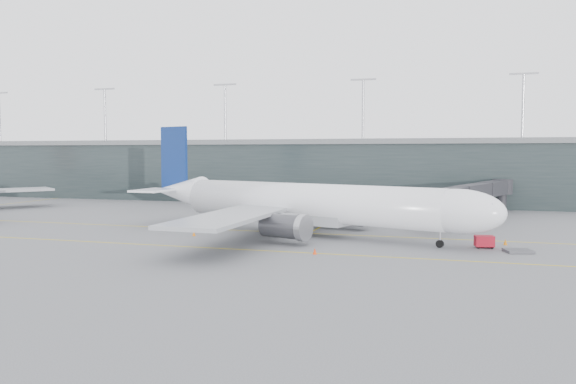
# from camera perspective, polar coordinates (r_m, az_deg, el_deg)

# --- Properties ---
(ground) EXTENTS (320.00, 320.00, 0.00)m
(ground) POSITION_cam_1_polar(r_m,az_deg,el_deg) (89.19, -0.35, -3.74)
(ground) COLOR #555559
(ground) RESTS_ON ground
(taxiline_a) EXTENTS (160.00, 0.25, 0.02)m
(taxiline_a) POSITION_cam_1_polar(r_m,az_deg,el_deg) (85.40, -1.12, -4.08)
(taxiline_a) COLOR gold
(taxiline_a) RESTS_ON ground
(taxiline_b) EXTENTS (160.00, 0.25, 0.02)m
(taxiline_b) POSITION_cam_1_polar(r_m,az_deg,el_deg) (70.48, -5.03, -5.82)
(taxiline_b) COLOR gold
(taxiline_b) RESTS_ON ground
(taxiline_lead_main) EXTENTS (0.25, 60.00, 0.02)m
(taxiline_lead_main) POSITION_cam_1_polar(r_m,az_deg,el_deg) (107.30, 5.27, -2.44)
(taxiline_lead_main) COLOR gold
(taxiline_lead_main) RESTS_ON ground
(terminal) EXTENTS (240.00, 36.00, 29.00)m
(terminal) POSITION_cam_1_polar(r_m,az_deg,el_deg) (144.97, 6.22, 2.24)
(terminal) COLOR #1E2829
(terminal) RESTS_ON ground
(main_aircraft) EXTENTS (57.51, 52.94, 16.50)m
(main_aircraft) POSITION_cam_1_polar(r_m,az_deg,el_deg) (82.11, 1.72, -1.16)
(main_aircraft) COLOR white
(main_aircraft) RESTS_ON ground
(jet_bridge) EXTENTS (17.46, 44.54, 6.60)m
(jet_bridge) POSITION_cam_1_polar(r_m,az_deg,el_deg) (107.68, 17.48, 0.05)
(jet_bridge) COLOR #27272B
(jet_bridge) RESTS_ON ground
(gse_cart) EXTENTS (2.54, 1.88, 1.57)m
(gse_cart) POSITION_cam_1_polar(r_m,az_deg,el_deg) (75.34, 19.31, -4.73)
(gse_cart) COLOR #9F0B1B
(gse_cart) RESTS_ON ground
(baggage_dolly) EXTENTS (3.67, 3.25, 0.31)m
(baggage_dolly) POSITION_cam_1_polar(r_m,az_deg,el_deg) (73.55, 22.35, -5.56)
(baggage_dolly) COLOR #3D3D42
(baggage_dolly) RESTS_ON ground
(uld_a) EXTENTS (2.24, 1.95, 1.77)m
(uld_a) POSITION_cam_1_polar(r_m,az_deg,el_deg) (100.76, -1.06, -2.32)
(uld_a) COLOR #3C3C41
(uld_a) RESTS_ON ground
(uld_b) EXTENTS (2.29, 2.08, 1.71)m
(uld_b) POSITION_cam_1_polar(r_m,az_deg,el_deg) (100.94, -0.60, -2.32)
(uld_b) COLOR #3C3C41
(uld_b) RESTS_ON ground
(uld_c) EXTENTS (2.14, 1.91, 1.62)m
(uld_c) POSITION_cam_1_polar(r_m,az_deg,el_deg) (99.33, 0.66, -2.45)
(uld_c) COLOR #3C3C41
(uld_c) RESTS_ON ground
(cone_nose) EXTENTS (0.50, 0.50, 0.80)m
(cone_nose) POSITION_cam_1_polar(r_m,az_deg,el_deg) (78.69, 21.21, -4.76)
(cone_nose) COLOR orange
(cone_nose) RESTS_ON ground
(cone_wing_stbd) EXTENTS (0.48, 0.48, 0.77)m
(cone_wing_stbd) POSITION_cam_1_polar(r_m,az_deg,el_deg) (66.87, 2.73, -6.02)
(cone_wing_stbd) COLOR #EE3C0D
(cone_wing_stbd) RESTS_ON ground
(cone_wing_port) EXTENTS (0.39, 0.39, 0.62)m
(cone_wing_port) POSITION_cam_1_polar(r_m,az_deg,el_deg) (96.88, 5.84, -2.96)
(cone_wing_port) COLOR #F25A0D
(cone_wing_port) RESTS_ON ground
(cone_tail) EXTENTS (0.47, 0.47, 0.75)m
(cone_tail) POSITION_cam_1_polar(r_m,az_deg,el_deg) (82.48, -9.53, -4.17)
(cone_tail) COLOR orange
(cone_tail) RESTS_ON ground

